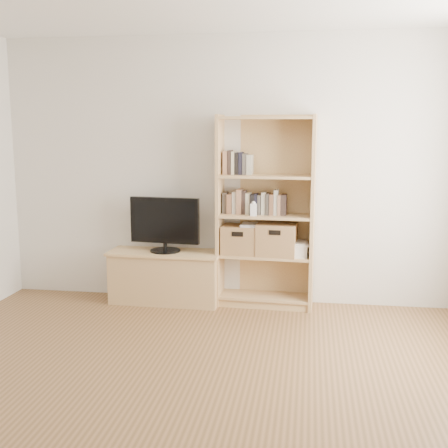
% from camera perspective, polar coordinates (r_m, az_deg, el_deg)
% --- Properties ---
extents(floor, '(4.50, 5.00, 0.01)m').
position_cam_1_polar(floor, '(3.51, -5.88, -19.64)').
color(floor, brown).
rests_on(floor, ground).
extents(back_wall, '(4.50, 0.02, 2.60)m').
position_cam_1_polar(back_wall, '(5.53, 0.42, 5.42)').
color(back_wall, silver).
rests_on(back_wall, floor).
extents(tv_stand, '(1.08, 0.43, 0.49)m').
position_cam_1_polar(tv_stand, '(5.63, -5.94, -5.46)').
color(tv_stand, tan).
rests_on(tv_stand, floor).
extents(bookshelf, '(0.93, 0.37, 1.84)m').
position_cam_1_polar(bookshelf, '(5.36, 4.25, 1.18)').
color(bookshelf, tan).
rests_on(bookshelf, floor).
extents(television, '(0.70, 0.12, 0.55)m').
position_cam_1_polar(television, '(5.51, -6.04, -0.03)').
color(television, black).
rests_on(television, tv_stand).
extents(books_row_mid, '(0.85, 0.19, 0.23)m').
position_cam_1_polar(books_row_mid, '(5.37, 4.29, 2.19)').
color(books_row_mid, '#3B3530').
rests_on(books_row_mid, bookshelf).
extents(books_row_upper, '(0.41, 0.17, 0.21)m').
position_cam_1_polar(books_row_upper, '(5.36, 2.16, 6.18)').
color(books_row_upper, '#3B3530').
rests_on(books_row_upper, bookshelf).
extents(baby_monitor, '(0.06, 0.04, 0.11)m').
position_cam_1_polar(baby_monitor, '(5.27, 3.02, 1.44)').
color(baby_monitor, white).
rests_on(baby_monitor, bookshelf).
extents(basket_left, '(0.35, 0.30, 0.28)m').
position_cam_1_polar(basket_left, '(5.44, 1.64, -1.58)').
color(basket_left, olive).
rests_on(basket_left, bookshelf).
extents(basket_right, '(0.39, 0.33, 0.31)m').
position_cam_1_polar(basket_right, '(5.39, 5.40, -1.56)').
color(basket_right, olive).
rests_on(basket_right, bookshelf).
extents(laptop, '(0.32, 0.23, 0.02)m').
position_cam_1_polar(laptop, '(5.37, 3.43, -0.11)').
color(laptop, silver).
rests_on(laptop, basket_left).
extents(magazine_stack, '(0.17, 0.24, 0.11)m').
position_cam_1_polar(magazine_stack, '(5.39, 7.54, -2.64)').
color(magazine_stack, silver).
rests_on(magazine_stack, bookshelf).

